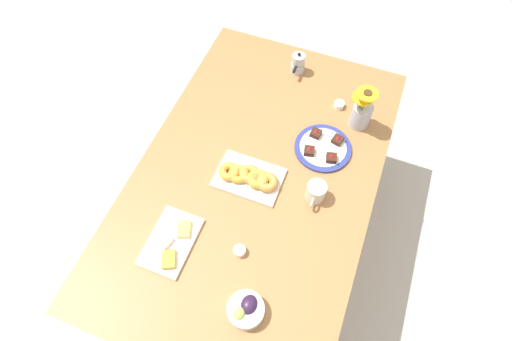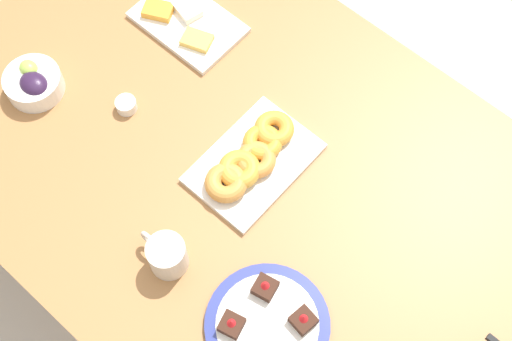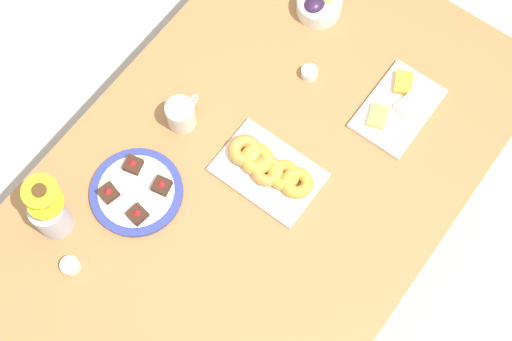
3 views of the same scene
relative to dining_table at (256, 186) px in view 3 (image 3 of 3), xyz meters
name	(u,v)px [view 3 (image 3 of 3)]	position (x,y,z in m)	size (l,w,h in m)	color
ground_plane	(256,246)	(0.00, 0.00, -0.65)	(6.00, 6.00, 0.00)	#B7B2A8
dining_table	(256,186)	(0.00, 0.00, 0.00)	(1.60, 1.00, 0.74)	#9E6B3D
coffee_mug	(181,114)	(0.01, 0.26, 0.13)	(0.12, 0.08, 0.09)	beige
grape_bowl	(319,5)	(0.53, 0.17, 0.12)	(0.13, 0.13, 0.07)	white
cheese_platter	(398,107)	(0.40, -0.20, 0.10)	(0.26, 0.17, 0.03)	white
croissant_platter	(268,168)	(0.03, -0.02, 0.11)	(0.19, 0.28, 0.05)	white
jam_cup_honey	(309,73)	(0.34, 0.06, 0.10)	(0.05, 0.05, 0.03)	white
jam_cup_berry	(70,266)	(-0.49, 0.23, 0.10)	(0.05, 0.05, 0.03)	white
dessert_plate	(136,191)	(-0.23, 0.23, 0.10)	(0.25, 0.25, 0.05)	navy
flower_vase	(50,214)	(-0.42, 0.34, 0.17)	(0.11, 0.11, 0.23)	#B2B2BC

